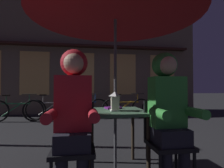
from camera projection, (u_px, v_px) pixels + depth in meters
name	position (u px, v px, depth m)	size (l,w,h in m)	color
cafe_table	(115.00, 118.00, 2.17)	(0.72, 0.72, 0.74)	#42664C
patio_umbrella	(115.00, 5.00, 2.20)	(2.10, 2.10, 2.31)	#4C4C51
lantern	(115.00, 101.00, 2.09)	(0.11, 0.11, 0.23)	white
chair_left	(74.00, 141.00, 1.72)	(0.40, 0.40, 0.87)	black
chair_right	(166.00, 137.00, 1.87)	(0.40, 0.40, 0.87)	black
person_left_hooded	(73.00, 105.00, 1.67)	(0.45, 0.56, 1.40)	black
person_right_hooded	(168.00, 104.00, 1.83)	(0.45, 0.56, 1.40)	black
shopfront_building	(81.00, 39.00, 7.47)	(10.00, 0.93, 6.20)	#6B5B4C
bicycle_nearest	(16.00, 110.00, 5.32)	(1.68, 0.18, 0.84)	black
bicycle_second	(52.00, 109.00, 5.64)	(1.68, 0.13, 0.84)	black
bicycle_third	(84.00, 108.00, 5.90)	(1.68, 0.08, 0.84)	black
bicycle_fourth	(126.00, 108.00, 5.93)	(1.68, 0.11, 0.84)	black
bicycle_fifth	(165.00, 107.00, 6.11)	(1.68, 0.17, 0.84)	black
book	(113.00, 108.00, 2.33)	(0.20, 0.14, 0.02)	#661E7A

